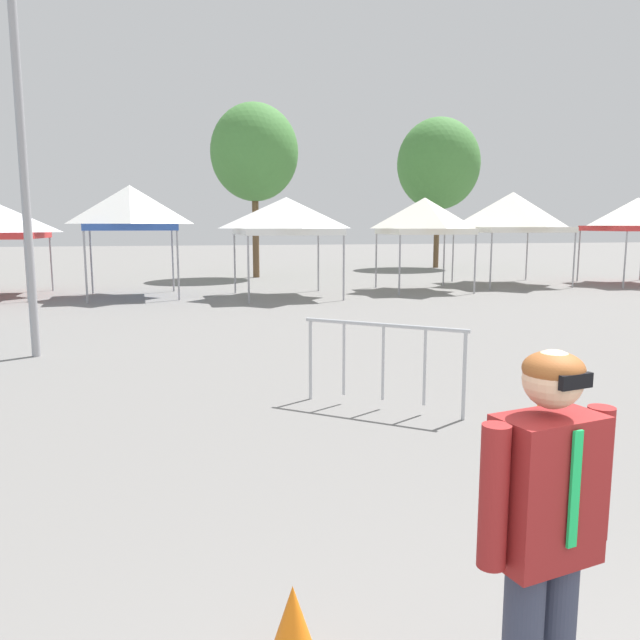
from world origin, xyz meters
name	(u,v)px	position (x,y,z in m)	size (l,w,h in m)	color
canopy_tent_behind_left	(130,208)	(-2.74, 19.39, 2.77)	(2.91, 2.91, 3.47)	#9E9EA3
canopy_tent_right_of_center	(286,216)	(1.98, 18.32, 2.52)	(3.14, 3.14, 3.10)	#9E9EA3
canopy_tent_behind_right	(424,216)	(6.92, 19.15, 2.55)	(2.80, 2.80, 3.17)	#9E9EA3
canopy_tent_far_left	(512,212)	(11.00, 20.50, 2.73)	(3.48, 3.48, 3.47)	#9E9EA3
canopy_tent_behind_center	(637,214)	(15.76, 19.66, 2.65)	(3.11, 3.11, 3.28)	#9E9EA3
person_foreground	(545,533)	(0.00, 0.99, 1.03)	(0.64, 0.32, 1.78)	#33384C
light_pole_near_lift	(16,65)	(-3.81, 10.34, 4.81)	(0.36, 0.36, 8.50)	#9E9EA3
tree_behind_tents_left	(438,164)	(12.10, 30.05, 5.39)	(4.29, 4.29, 7.76)	brown
tree_behind_tents_right	(254,153)	(1.97, 25.94, 5.27)	(3.70, 3.70, 7.32)	brown
crowd_barrier_by_lift	(383,349)	(1.03, 6.02, 0.75)	(1.66, 1.36, 1.08)	#B7BABF
traffic_cone_lot_center	(293,633)	(-0.89, 1.69, 0.25)	(0.32, 0.32, 0.51)	orange
traffic_cone_near_barrier	(550,394)	(2.94, 5.41, 0.24)	(0.32, 0.32, 0.47)	orange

